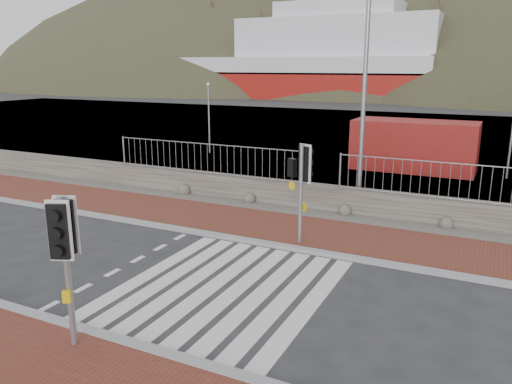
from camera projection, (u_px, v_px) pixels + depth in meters
The scene contains 16 objects.
ground at pixel (225, 288), 11.79m from camera, with size 220.00×220.00×0.00m, color #28282B.
sidewalk_far at pixel (295, 231), 15.70m from camera, with size 40.00×3.00×0.08m, color brown.
kerb_near at pixel (145, 349), 9.17m from camera, with size 40.00×0.25×0.12m, color gray.
kerb_far at pixel (276, 246), 14.40m from camera, with size 40.00×0.25×0.12m, color gray.
zebra_crossing at pixel (225, 287), 11.79m from camera, with size 4.62×5.60×0.01m.
gravel_strip at pixel (316, 214), 17.45m from camera, with size 40.00×1.50×0.06m, color #59544C.
stone_wall at pixel (324, 198), 18.04m from camera, with size 40.00×0.60×0.90m, color #4A443D.
railing at pixel (324, 161), 17.57m from camera, with size 18.07×0.07×1.22m.
quay at pixel (414, 138), 36.11m from camera, with size 120.00×40.00×0.50m, color #4C4C4F.
water at pixel (456, 104), 66.61m from camera, with size 220.00×50.00×0.05m, color #3F4C54.
ferry at pixel (298, 63), 80.08m from camera, with size 50.00×16.00×20.00m.
hills_backdrop at pixel (495, 223), 91.25m from camera, with size 254.00×90.00×100.00m.
traffic_signal_near at pixel (64, 240), 8.78m from camera, with size 0.48×0.39×2.91m.
traffic_signal_far at pixel (300, 172), 14.15m from camera, with size 0.73×0.49×2.98m.
streetlight at pixel (370, 65), 17.07m from camera, with size 1.92×0.26×9.07m.
shipping_container at pixel (414, 146), 24.71m from camera, with size 5.89×2.45×2.45m, color #9A2610.
Camera 1 is at (5.40, -9.46, 5.11)m, focal length 35.00 mm.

